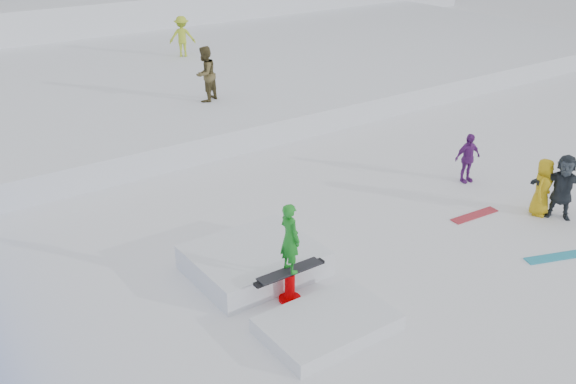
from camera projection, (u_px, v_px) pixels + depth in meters
ground at (324, 278)px, 13.43m from camera, size 120.00×120.00×0.00m
snow_midrise at (72, 88)px, 25.11m from camera, size 50.00×18.00×0.80m
walker_olive at (205, 74)px, 21.84m from camera, size 1.15×1.07×1.88m
walker_ygreen at (182, 36)px, 27.99m from camera, size 1.30×1.12×1.74m
spectator_purple at (468, 158)px, 17.68m from camera, size 0.87×0.48×1.40m
spectator_yellow at (542, 187)px, 15.83m from camera, size 0.83×0.67×1.48m
spectator_dark at (563, 187)px, 15.63m from camera, size 1.25×1.54×1.65m
loose_board_red at (475, 215)px, 16.03m from camera, size 1.42×0.37×0.03m
loose_board_teal at (555, 257)px, 14.18m from camera, size 1.41×0.74×0.03m
jib_rail_feature at (273, 274)px, 13.01m from camera, size 2.60×4.40×2.11m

